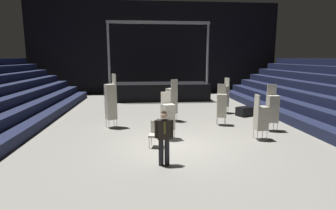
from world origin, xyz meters
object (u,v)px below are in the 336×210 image
man_with_tie (164,135)px  chair_stack_rear_right (222,105)px  chair_stack_mid_right (111,101)px  chair_stack_front_right (261,117)px  chair_stack_mid_left (172,100)px  equipment_road_case (245,111)px  stage_riser (158,90)px  chair_stack_front_left (168,116)px  loose_chair_near_man (156,132)px  chair_stack_mid_centre (272,108)px  chair_stack_rear_left (224,96)px

man_with_tie → chair_stack_rear_right: bearing=-128.5°
man_with_tie → chair_stack_mid_right: chair_stack_mid_right is taller
chair_stack_front_right → man_with_tie: bearing=-61.0°
chair_stack_rear_right → chair_stack_mid_left: bearing=-14.1°
chair_stack_mid_left → equipment_road_case: (4.19, 0.81, -0.82)m
stage_riser → chair_stack_front_left: bearing=-91.3°
chair_stack_front_right → loose_chair_near_man: bearing=-83.9°
man_with_tie → chair_stack_front_left: size_ratio=0.89×
chair_stack_mid_right → loose_chair_near_man: chair_stack_mid_right is taller
chair_stack_front_left → chair_stack_rear_right: chair_stack_rear_right is taller
stage_riser → chair_stack_mid_right: size_ratio=3.05×
chair_stack_rear_right → chair_stack_mid_centre: bearing=158.2°
stage_riser → chair_stack_mid_right: 8.63m
chair_stack_front_right → chair_stack_rear_right: bearing=-161.1°
chair_stack_front_left → chair_stack_mid_right: 3.18m
chair_stack_front_left → chair_stack_rear_right: 3.43m
chair_stack_mid_centre → chair_stack_rear_right: 2.27m
stage_riser → loose_chair_near_man: size_ratio=7.98×
equipment_road_case → chair_stack_mid_right: bearing=-165.2°
man_with_tie → equipment_road_case: size_ratio=1.87×
chair_stack_mid_right → chair_stack_rear_right: bearing=-116.4°
chair_stack_front_left → loose_chair_near_man: 1.09m
man_with_tie → equipment_road_case: (5.05, 6.55, -0.70)m
man_with_tie → chair_stack_rear_left: bearing=-123.4°
chair_stack_mid_centre → chair_stack_mid_left: bearing=-25.1°
chair_stack_mid_right → chair_stack_rear_left: (6.15, 2.75, -0.21)m
stage_riser → chair_stack_mid_right: stage_riser is taller
man_with_tie → chair_stack_mid_left: 5.80m
chair_stack_front_left → loose_chair_near_man: bearing=38.2°
chair_stack_rear_right → chair_stack_rear_left: bearing=-97.9°
chair_stack_rear_left → chair_stack_rear_right: size_ratio=1.04×
chair_stack_rear_left → chair_stack_front_right: bearing=159.3°
chair_stack_rear_right → chair_stack_front_right: bearing=120.4°
stage_riser → chair_stack_rear_left: (3.49, -5.44, 0.31)m
chair_stack_front_left → chair_stack_mid_centre: size_ratio=0.92×
man_with_tie → chair_stack_front_right: (3.97, 2.22, -0.05)m
chair_stack_front_right → chair_stack_mid_centre: size_ratio=0.88×
chair_stack_mid_right → chair_stack_rear_right: chair_stack_mid_right is taller
chair_stack_mid_left → chair_stack_mid_centre: chair_stack_mid_left is taller
loose_chair_near_man → equipment_road_case: bearing=-123.7°
chair_stack_mid_centre → chair_stack_rear_left: size_ratio=1.00×
chair_stack_rear_left → loose_chair_near_man: 7.09m
loose_chair_near_man → chair_stack_mid_left: bearing=-90.6°
chair_stack_mid_left → chair_stack_rear_right: (2.27, -1.08, -0.08)m
loose_chair_near_man → chair_stack_front_right: bearing=-160.0°
chair_stack_mid_right → chair_stack_rear_right: (5.19, -0.01, -0.25)m
chair_stack_front_right → chair_stack_mid_right: bearing=-112.3°
chair_stack_mid_left → chair_stack_rear_left: bearing=-7.7°
equipment_road_case → chair_stack_front_left: bearing=-140.1°
chair_stack_mid_centre → chair_stack_rear_left: bearing=-72.8°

